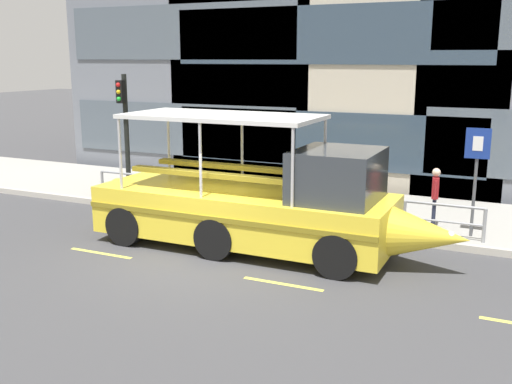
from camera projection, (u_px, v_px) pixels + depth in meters
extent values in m
plane|color=#3D3D3F|center=(203.00, 257.00, 14.21)|extent=(120.00, 120.00, 0.00)
cube|color=#99968E|center=(290.00, 203.00, 19.14)|extent=(32.00, 4.80, 0.18)
cube|color=#B2ADA3|center=(257.00, 222.00, 16.94)|extent=(32.00, 0.18, 0.18)
cube|color=#DBD64C|center=(101.00, 253.00, 14.50)|extent=(1.80, 0.12, 0.01)
cube|color=#DBD64C|center=(283.00, 284.00, 12.52)|extent=(1.80, 0.12, 0.01)
cube|color=#4C5660|center=(179.00, 130.00, 23.60)|extent=(9.90, 0.06, 2.06)
cube|color=#4C5660|center=(177.00, 32.00, 22.78)|extent=(9.90, 0.06, 2.06)
cube|color=#2D3D4C|center=(319.00, 139.00, 21.22)|extent=(11.36, 0.06, 1.99)
cube|color=#2D3D4C|center=(321.00, 35.00, 20.42)|extent=(11.36, 0.06, 1.99)
cylinder|color=gray|center=(266.00, 187.00, 16.98)|extent=(11.77, 0.07, 0.07)
cylinder|color=gray|center=(266.00, 202.00, 17.07)|extent=(11.77, 0.06, 0.06)
cylinder|color=gray|center=(102.00, 184.00, 19.49)|extent=(0.09, 0.09, 0.86)
cylinder|color=gray|center=(152.00, 190.00, 18.69)|extent=(0.09, 0.09, 0.86)
cylinder|color=gray|center=(207.00, 196.00, 17.88)|extent=(0.09, 0.09, 0.86)
cylinder|color=gray|center=(266.00, 202.00, 17.07)|extent=(0.09, 0.09, 0.86)
cylinder|color=gray|center=(332.00, 209.00, 16.27)|extent=(0.09, 0.09, 0.86)
cylinder|color=gray|center=(404.00, 217.00, 15.46)|extent=(0.09, 0.09, 0.86)
cylinder|color=gray|center=(484.00, 226.00, 14.65)|extent=(0.09, 0.09, 0.86)
cylinder|color=black|center=(127.00, 136.00, 19.43)|extent=(0.16, 0.16, 3.97)
cube|color=black|center=(121.00, 92.00, 18.93)|extent=(0.24, 0.20, 0.72)
sphere|color=red|center=(118.00, 85.00, 18.79)|extent=(0.14, 0.14, 0.14)
sphere|color=gold|center=(118.00, 92.00, 18.84)|extent=(0.14, 0.14, 0.14)
sphere|color=green|center=(119.00, 99.00, 18.88)|extent=(0.14, 0.14, 0.14)
cylinder|color=#4C4F54|center=(475.00, 184.00, 15.00)|extent=(0.08, 0.08, 2.75)
cube|color=navy|center=(478.00, 143.00, 14.73)|extent=(0.60, 0.04, 0.76)
cube|color=white|center=(478.00, 144.00, 14.71)|extent=(0.24, 0.01, 0.36)
cube|color=yellow|center=(243.00, 213.00, 14.82)|extent=(7.41, 2.48, 1.18)
cone|color=yellow|center=(430.00, 236.00, 12.95)|extent=(1.67, 1.12, 1.12)
cylinder|color=yellow|center=(122.00, 199.00, 16.34)|extent=(0.37, 1.12, 1.12)
cube|color=olive|center=(219.00, 220.00, 13.67)|extent=(7.41, 0.04, 0.12)
sphere|color=white|center=(450.00, 236.00, 12.77)|extent=(0.22, 0.22, 0.22)
cube|color=#33383D|center=(338.00, 175.00, 13.57)|extent=(1.85, 2.08, 1.17)
cube|color=silver|center=(222.00, 116.00, 14.52)|extent=(4.82, 2.28, 0.10)
cylinder|color=#B2B2B7|center=(325.00, 154.00, 14.75)|extent=(0.07, 0.07, 1.75)
cylinder|color=#B2B2B7|center=(293.00, 168.00, 12.82)|extent=(0.07, 0.07, 1.75)
cylinder|color=#B2B2B7|center=(242.00, 148.00, 15.69)|extent=(0.07, 0.07, 1.75)
cylinder|color=#B2B2B7|center=(200.00, 161.00, 13.76)|extent=(0.07, 0.07, 1.75)
cylinder|color=#B2B2B7|center=(169.00, 143.00, 16.63)|extent=(0.07, 0.07, 1.75)
cylinder|color=#B2B2B7|center=(120.00, 154.00, 14.70)|extent=(0.07, 0.07, 1.75)
cube|color=olive|center=(234.00, 167.00, 15.34)|extent=(4.43, 0.28, 0.12)
cube|color=olive|center=(211.00, 175.00, 14.29)|extent=(4.43, 0.28, 0.12)
cylinder|color=black|center=(364.00, 229.00, 14.76)|extent=(1.00, 0.28, 1.00)
cylinder|color=black|center=(336.00, 256.00, 12.75)|extent=(1.00, 0.28, 1.00)
cylinder|color=black|center=(256.00, 216.00, 15.98)|extent=(1.00, 0.28, 1.00)
cylinder|color=black|center=(215.00, 239.00, 13.97)|extent=(1.00, 0.28, 1.00)
cylinder|color=black|center=(174.00, 206.00, 17.05)|extent=(1.00, 0.28, 1.00)
cylinder|color=black|center=(125.00, 226.00, 15.03)|extent=(1.00, 0.28, 1.00)
cylinder|color=#1E2338|center=(434.00, 212.00, 16.10)|extent=(0.10, 0.10, 0.80)
cylinder|color=#1E2338|center=(434.00, 213.00, 15.95)|extent=(0.10, 0.10, 0.80)
cube|color=maroon|center=(435.00, 188.00, 15.87)|extent=(0.22, 0.32, 0.57)
cylinder|color=maroon|center=(435.00, 187.00, 16.06)|extent=(0.07, 0.07, 0.51)
cylinder|color=maroon|center=(435.00, 190.00, 15.69)|extent=(0.07, 0.07, 0.51)
sphere|color=beige|center=(436.00, 172.00, 15.78)|extent=(0.22, 0.22, 0.22)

